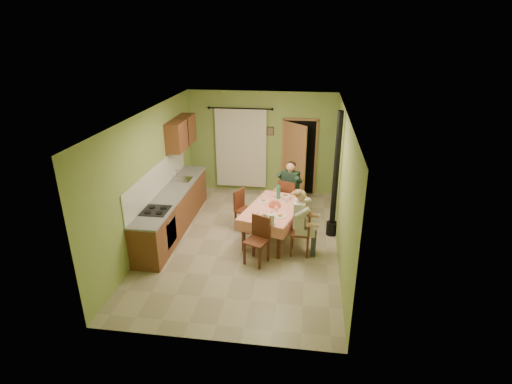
# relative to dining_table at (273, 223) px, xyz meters

# --- Properties ---
(floor) EXTENTS (4.00, 6.00, 0.01)m
(floor) POSITION_rel_dining_table_xyz_m (-0.62, -0.24, -0.38)
(floor) COLOR tan
(floor) RESTS_ON ground
(room_shell) EXTENTS (4.04, 6.04, 2.82)m
(room_shell) POSITION_rel_dining_table_xyz_m (-0.62, -0.24, 1.44)
(room_shell) COLOR #8DA957
(room_shell) RESTS_ON ground
(kitchen_run) EXTENTS (0.64, 3.64, 1.56)m
(kitchen_run) POSITION_rel_dining_table_xyz_m (-2.32, 0.16, 0.10)
(kitchen_run) COLOR brown
(kitchen_run) RESTS_ON ground
(upper_cabinets) EXTENTS (0.35, 1.40, 0.70)m
(upper_cabinets) POSITION_rel_dining_table_xyz_m (-2.44, 1.46, 1.57)
(upper_cabinets) COLOR brown
(upper_cabinets) RESTS_ON room_shell
(curtain) EXTENTS (1.70, 0.07, 2.22)m
(curtain) POSITION_rel_dining_table_xyz_m (-1.17, 2.66, 0.88)
(curtain) COLOR black
(curtain) RESTS_ON ground
(doorway) EXTENTS (0.96, 0.62, 2.15)m
(doorway) POSITION_rel_dining_table_xyz_m (0.38, 2.60, 0.67)
(doorway) COLOR black
(doorway) RESTS_ON ground
(dining_table) EXTENTS (1.45, 1.94, 0.76)m
(dining_table) POSITION_rel_dining_table_xyz_m (0.00, 0.00, 0.00)
(dining_table) COLOR #F18E7B
(dining_table) RESTS_ON ground
(tableware) EXTENTS (0.71, 1.65, 0.33)m
(tableware) POSITION_rel_dining_table_xyz_m (0.00, -0.10, 0.43)
(tableware) COLOR white
(tableware) RESTS_ON dining_table
(chair_far) EXTENTS (0.56, 0.56, 1.00)m
(chair_far) POSITION_rel_dining_table_xyz_m (0.27, 1.11, -0.09)
(chair_far) COLOR #562817
(chair_far) RESTS_ON ground
(chair_near) EXTENTS (0.53, 0.53, 0.96)m
(chair_near) POSITION_rel_dining_table_xyz_m (-0.23, -1.01, -0.09)
(chair_near) COLOR #562817
(chair_near) RESTS_ON ground
(chair_right) EXTENTS (0.40, 0.40, 0.94)m
(chair_right) POSITION_rel_dining_table_xyz_m (0.61, -0.55, -0.09)
(chair_right) COLOR #562817
(chair_right) RESTS_ON ground
(chair_left) EXTENTS (0.52, 0.52, 0.95)m
(chair_left) POSITION_rel_dining_table_xyz_m (-0.69, 0.36, -0.09)
(chair_left) COLOR #562817
(chair_left) RESTS_ON ground
(man_far) EXTENTS (0.65, 0.58, 1.39)m
(man_far) POSITION_rel_dining_table_xyz_m (0.28, 1.12, 0.50)
(man_far) COLOR #192D23
(man_far) RESTS_ON chair_far
(man_right) EXTENTS (0.47, 0.59, 1.39)m
(man_right) POSITION_rel_dining_table_xyz_m (0.60, -0.55, 0.50)
(man_right) COLOR beige
(man_right) RESTS_ON chair_right
(stove_flue) EXTENTS (0.24, 0.24, 2.80)m
(stove_flue) POSITION_rel_dining_table_xyz_m (1.28, 0.36, 0.64)
(stove_flue) COLOR black
(stove_flue) RESTS_ON ground
(picture_back) EXTENTS (0.19, 0.03, 0.23)m
(picture_back) POSITION_rel_dining_table_xyz_m (-0.37, 2.73, 1.37)
(picture_back) COLOR black
(picture_back) RESTS_ON room_shell
(picture_right) EXTENTS (0.03, 0.31, 0.21)m
(picture_right) POSITION_rel_dining_table_xyz_m (1.35, 0.96, 1.47)
(picture_right) COLOR brown
(picture_right) RESTS_ON room_shell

